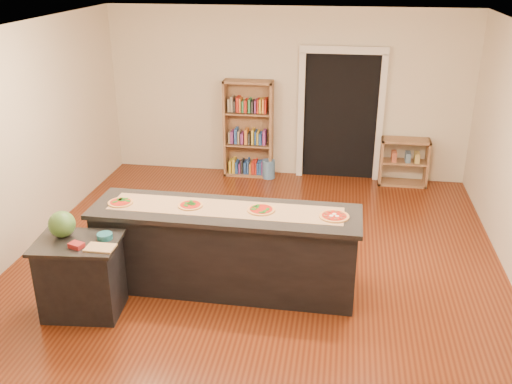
% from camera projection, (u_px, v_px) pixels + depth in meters
% --- Properties ---
extents(room, '(6.00, 7.00, 2.80)m').
position_uv_depth(room, '(253.00, 165.00, 6.27)').
color(room, beige).
rests_on(room, ground).
extents(doorway, '(1.40, 0.09, 2.21)m').
position_uv_depth(doorway, '(341.00, 108.00, 9.37)').
color(doorway, black).
rests_on(doorway, room).
extents(kitchen_island, '(2.96, 0.80, 0.98)m').
position_uv_depth(kitchen_island, '(226.00, 249.00, 6.39)').
color(kitchen_island, black).
rests_on(kitchen_island, ground).
extents(side_counter, '(0.86, 0.63, 0.85)m').
position_uv_depth(side_counter, '(81.00, 277.00, 5.97)').
color(side_counter, black).
rests_on(side_counter, ground).
extents(bookshelf, '(0.82, 0.29, 1.64)m').
position_uv_depth(bookshelf, '(248.00, 129.00, 9.59)').
color(bookshelf, '#966C49').
rests_on(bookshelf, ground).
extents(low_shelf, '(0.78, 0.33, 0.78)m').
position_uv_depth(low_shelf, '(404.00, 162.00, 9.37)').
color(low_shelf, '#966C49').
rests_on(low_shelf, ground).
extents(waste_bin, '(0.22, 0.22, 0.32)m').
position_uv_depth(waste_bin, '(269.00, 169.00, 9.72)').
color(waste_bin, '#4D79AC').
rests_on(waste_bin, ground).
extents(kraft_paper, '(2.58, 0.49, 0.00)m').
position_uv_depth(kraft_paper, '(225.00, 209.00, 6.23)').
color(kraft_paper, '#956F4D').
rests_on(kraft_paper, kitchen_island).
extents(watermelon, '(0.28, 0.28, 0.28)m').
position_uv_depth(watermelon, '(62.00, 224.00, 5.86)').
color(watermelon, '#144214').
rests_on(watermelon, side_counter).
extents(cutting_board, '(0.29, 0.19, 0.02)m').
position_uv_depth(cutting_board, '(100.00, 248.00, 5.66)').
color(cutting_board, tan).
rests_on(cutting_board, side_counter).
extents(package_red, '(0.17, 0.14, 0.05)m').
position_uv_depth(package_red, '(76.00, 245.00, 5.67)').
color(package_red, maroon).
rests_on(package_red, side_counter).
extents(package_teal, '(0.16, 0.16, 0.06)m').
position_uv_depth(package_teal, '(105.00, 236.00, 5.84)').
color(package_teal, '#195966').
rests_on(package_teal, side_counter).
extents(pizza_a, '(0.30, 0.30, 0.02)m').
position_uv_depth(pizza_a, '(121.00, 202.00, 6.35)').
color(pizza_a, tan).
rests_on(pizza_a, kitchen_island).
extents(pizza_b, '(0.28, 0.28, 0.02)m').
position_uv_depth(pizza_b, '(190.00, 205.00, 6.28)').
color(pizza_b, tan).
rests_on(pizza_b, kitchen_island).
extents(pizza_c, '(0.28, 0.28, 0.02)m').
position_uv_depth(pizza_c, '(261.00, 210.00, 6.17)').
color(pizza_c, tan).
rests_on(pizza_c, kitchen_island).
extents(pizza_d, '(0.31, 0.31, 0.02)m').
position_uv_depth(pizza_d, '(334.00, 216.00, 6.02)').
color(pizza_d, tan).
rests_on(pizza_d, kitchen_island).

